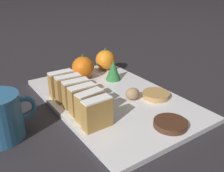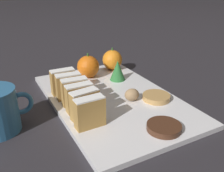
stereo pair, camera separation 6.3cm
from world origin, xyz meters
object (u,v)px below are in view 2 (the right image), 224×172
(walnut, at_px, (132,95))
(chocolate_cookie, at_px, (164,127))
(orange_near, at_px, (88,67))
(orange_far, at_px, (112,60))

(walnut, height_order, chocolate_cookie, walnut)
(orange_near, height_order, walnut, orange_near)
(orange_near, relative_size, orange_far, 1.04)
(walnut, relative_size, chocolate_cookie, 0.53)
(orange_near, relative_size, chocolate_cookie, 1.06)
(walnut, bearing_deg, chocolate_cookie, -94.78)
(chocolate_cookie, bearing_deg, walnut, 85.22)
(orange_near, distance_m, walnut, 0.20)
(orange_near, bearing_deg, chocolate_cookie, -86.32)
(orange_far, bearing_deg, orange_near, -164.47)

